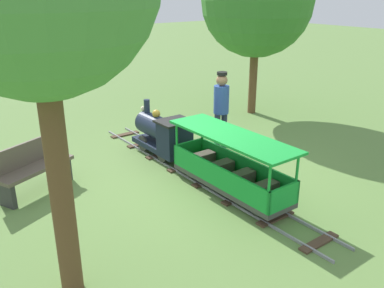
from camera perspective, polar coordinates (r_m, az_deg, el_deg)
ground_plane at (r=7.33m, az=0.63°, el=-4.32°), size 60.00×60.00×0.00m
track at (r=7.34m, az=0.53°, el=-4.15°), size 0.66×6.05×0.04m
locomotive at (r=7.96m, az=-4.04°, el=1.47°), size 0.62×1.45×1.00m
passenger_car at (r=6.54m, az=5.33°, el=-3.55°), size 0.72×2.35×0.97m
conductor_person at (r=8.13m, az=4.08°, el=5.35°), size 0.30×0.30×1.62m
park_bench at (r=7.08m, az=-21.18°, el=-3.09°), size 1.35×0.89×0.82m
oak_tree_distant at (r=10.74m, az=9.04°, el=19.11°), size 2.77×2.77×4.24m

